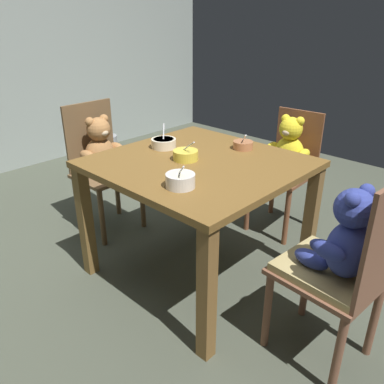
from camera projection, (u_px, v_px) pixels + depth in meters
name	position (u px, v px, depth m)	size (l,w,h in m)	color
ground_plane	(198.00, 273.00, 2.43)	(5.20, 5.20, 0.04)	#464B3D
dining_table	(199.00, 179.00, 2.17)	(1.00, 1.04, 0.72)	brown
teddy_chair_near_front	(343.00, 254.00, 1.60)	(0.41, 0.44, 0.93)	brown
teddy_chair_far_center	(102.00, 155.00, 2.71)	(0.41, 0.36, 0.90)	brown
teddy_chair_near_right	(287.00, 156.00, 2.73)	(0.43, 0.39, 0.84)	brown
porridge_bowl_yellow_center	(186.00, 155.00, 2.13)	(0.14, 0.15, 0.12)	yellow
porridge_bowl_terracotta_near_right	(243.00, 145.00, 2.30)	(0.12, 0.12, 0.10)	#B7734A
porridge_bowl_cream_far_center	(164.00, 143.00, 2.32)	(0.15, 0.15, 0.13)	beige
porridge_bowl_white_near_left	(180.00, 180.00, 1.79)	(0.14, 0.14, 0.13)	silver
metal_pail	(107.00, 147.00, 4.28)	(0.23, 0.23, 0.24)	#93969B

